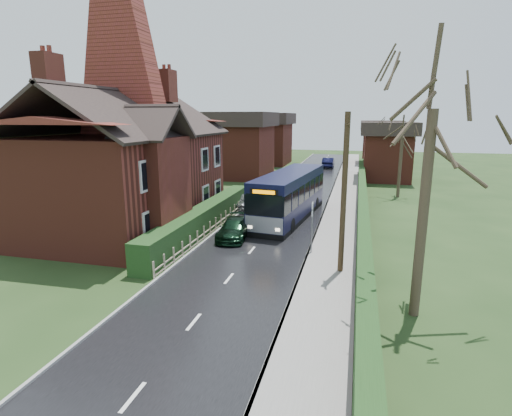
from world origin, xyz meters
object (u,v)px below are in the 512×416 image
(car_silver, at_px, (249,201))
(car_green, at_px, (234,228))
(bus, at_px, (290,196))
(bus_stop_sign, at_px, (312,220))
(telegraph_pole, at_px, (344,195))
(brick_house, at_px, (130,160))

(car_silver, distance_m, car_green, 7.73)
(bus, xyz_separation_m, bus_stop_sign, (2.40, -7.32, 0.25))
(telegraph_pole, bearing_deg, car_green, 137.57)
(bus, bearing_deg, bus_stop_sign, -65.15)
(brick_house, distance_m, telegraph_pole, 14.40)
(brick_house, distance_m, bus_stop_sign, 12.47)
(telegraph_pole, bearing_deg, bus_stop_sign, 115.87)
(bus_stop_sign, height_order, telegraph_pole, telegraph_pole)
(bus, distance_m, car_green, 6.04)
(car_silver, height_order, telegraph_pole, telegraph_pole)
(brick_house, bearing_deg, bus_stop_sign, -12.51)
(bus, height_order, bus_stop_sign, bus)
(car_green, relative_size, telegraph_pole, 0.55)
(bus_stop_sign, distance_m, telegraph_pole, 3.29)
(car_green, xyz_separation_m, telegraph_pole, (6.40, -4.11, 3.12))
(telegraph_pole, bearing_deg, bus, 103.02)
(car_silver, bearing_deg, brick_house, -130.98)
(car_silver, height_order, car_green, car_silver)
(bus, relative_size, bus_stop_sign, 3.87)
(bus, height_order, telegraph_pole, telegraph_pole)
(bus_stop_sign, bearing_deg, bus, 105.18)
(bus, xyz_separation_m, car_silver, (-3.60, 2.19, -0.97))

